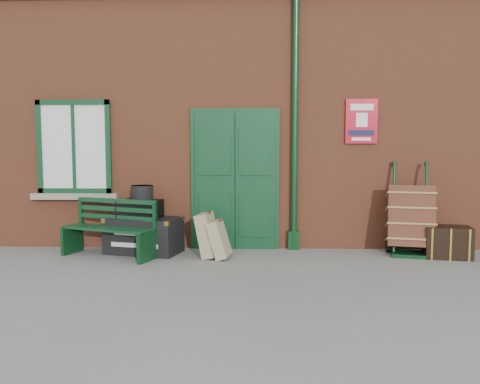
{
  "coord_description": "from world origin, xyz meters",
  "views": [
    {
      "loc": [
        0.02,
        -6.03,
        1.58
      ],
      "look_at": [
        -0.19,
        0.6,
        1.0
      ],
      "focal_mm": 35.0,
      "sensor_mm": 36.0,
      "label": 1
    }
  ],
  "objects_px": {
    "houdini_trunk": "(144,235)",
    "dark_trunk": "(447,242)",
    "bench": "(111,227)",
    "porter_trolley": "(410,219)"
  },
  "relations": [
    {
      "from": "houdini_trunk",
      "to": "dark_trunk",
      "type": "height_order",
      "value": "houdini_trunk"
    },
    {
      "from": "bench",
      "to": "dark_trunk",
      "type": "distance_m",
      "value": 5.03
    },
    {
      "from": "porter_trolley",
      "to": "houdini_trunk",
      "type": "bearing_deg",
      "value": -166.88
    },
    {
      "from": "bench",
      "to": "porter_trolley",
      "type": "distance_m",
      "value": 4.56
    },
    {
      "from": "bench",
      "to": "dark_trunk",
      "type": "bearing_deg",
      "value": 22.23
    },
    {
      "from": "porter_trolley",
      "to": "dark_trunk",
      "type": "bearing_deg",
      "value": -15.06
    },
    {
      "from": "houdini_trunk",
      "to": "bench",
      "type": "bearing_deg",
      "value": -135.69
    },
    {
      "from": "houdini_trunk",
      "to": "porter_trolley",
      "type": "bearing_deg",
      "value": 15.0
    },
    {
      "from": "houdini_trunk",
      "to": "dark_trunk",
      "type": "xyz_separation_m",
      "value": [
        4.58,
        -0.18,
        -0.04
      ]
    },
    {
      "from": "dark_trunk",
      "to": "bench",
      "type": "bearing_deg",
      "value": -169.96
    }
  ]
}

